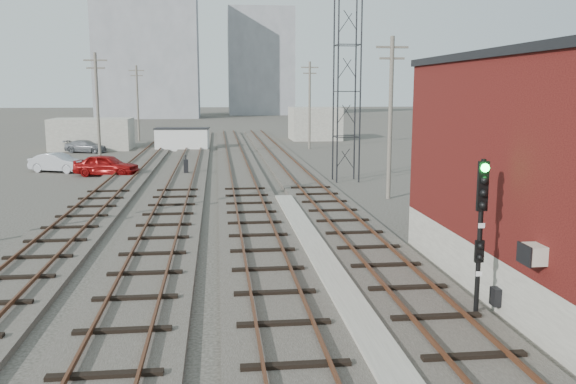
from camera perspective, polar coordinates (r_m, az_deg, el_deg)
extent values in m
plane|color=#282621|center=(65.55, -3.90, 4.16)|extent=(320.00, 320.00, 0.00)
cube|color=#332D28|center=(44.94, 0.58, 1.86)|extent=(3.20, 90.00, 0.20)
cube|color=#4C2816|center=(44.83, -0.33, 2.14)|extent=(0.07, 90.00, 0.12)
cube|color=#4C2816|center=(45.01, 1.49, 2.16)|extent=(0.07, 90.00, 0.12)
cube|color=#332D28|center=(44.62, -4.52, 1.77)|extent=(3.20, 90.00, 0.20)
cube|color=#4C2816|center=(44.57, -5.45, 2.05)|extent=(0.07, 90.00, 0.12)
cube|color=#4C2816|center=(44.62, -3.60, 2.08)|extent=(0.07, 90.00, 0.12)
cube|color=#332D28|center=(44.66, -9.66, 1.67)|extent=(3.20, 90.00, 0.20)
cube|color=#4C2816|center=(44.67, -10.58, 1.95)|extent=(0.07, 90.00, 0.12)
cube|color=#4C2816|center=(44.60, -8.74, 1.99)|extent=(0.07, 90.00, 0.12)
cube|color=#332D28|center=(45.05, -14.74, 1.56)|extent=(3.20, 90.00, 0.20)
cube|color=#4C2816|center=(45.13, -15.66, 1.83)|extent=(0.07, 90.00, 0.12)
cube|color=#4C2816|center=(44.93, -13.85, 1.87)|extent=(0.07, 90.00, 0.12)
cube|color=gray|center=(20.41, 3.83, -7.46)|extent=(0.90, 28.00, 0.26)
cube|color=gray|center=(20.88, 24.27, -6.14)|extent=(6.00, 12.00, 1.50)
cube|color=#5A1915|center=(20.27, 24.95, 3.45)|extent=(6.00, 12.00, 5.50)
cube|color=beige|center=(15.59, 21.94, -5.41)|extent=(0.45, 0.62, 0.45)
cube|color=black|center=(17.83, 18.85, -9.25)|extent=(0.20, 0.35, 0.50)
cylinder|color=black|center=(40.24, 4.71, 11.50)|extent=(0.10, 0.10, 15.00)
cylinder|color=black|center=(40.56, 6.83, 11.45)|extent=(0.10, 0.10, 15.00)
cylinder|color=black|center=(41.71, 4.30, 11.43)|extent=(0.10, 0.10, 15.00)
cylinder|color=black|center=(42.02, 6.35, 11.38)|extent=(0.10, 0.10, 15.00)
cylinder|color=#595147|center=(51.09, -17.37, 7.30)|extent=(0.24, 0.24, 9.00)
cube|color=#595147|center=(51.12, -17.59, 11.67)|extent=(1.80, 0.12, 0.12)
cube|color=#595147|center=(51.10, -17.56, 11.00)|extent=(1.40, 0.12, 0.12)
cylinder|color=#595147|center=(75.80, -13.89, 8.03)|extent=(0.24, 0.24, 9.00)
cube|color=#595147|center=(75.82, -14.01, 10.98)|extent=(1.80, 0.12, 0.12)
cube|color=#595147|center=(75.80, -13.99, 10.53)|extent=(1.40, 0.12, 0.12)
cylinder|color=#595147|center=(34.59, 9.55, 6.76)|extent=(0.24, 0.24, 9.00)
cube|color=#595147|center=(34.63, 9.73, 13.22)|extent=(1.80, 0.12, 0.12)
cube|color=#595147|center=(34.59, 9.70, 12.22)|extent=(1.40, 0.12, 0.12)
cylinder|color=#595147|center=(63.94, 2.03, 8.08)|extent=(0.24, 0.24, 9.00)
cube|color=#595147|center=(63.96, 2.05, 11.58)|extent=(1.80, 0.12, 0.12)
cube|color=#595147|center=(63.94, 2.05, 11.04)|extent=(1.40, 0.12, 0.12)
cube|color=gray|center=(141.27, -12.99, 12.88)|extent=(22.00, 14.00, 30.00)
cube|color=gray|center=(155.74, -2.58, 12.04)|extent=(16.00, 12.00, 26.00)
cube|color=gray|center=(66.61, -17.85, 5.19)|extent=(8.00, 5.00, 3.20)
cube|color=gray|center=(76.27, 2.53, 6.43)|extent=(6.00, 6.00, 4.00)
cube|color=gray|center=(17.41, 17.13, -11.19)|extent=(0.40, 0.40, 0.10)
cylinder|color=black|center=(16.79, 17.48, -4.41)|extent=(0.13, 0.13, 4.34)
cube|color=black|center=(16.50, 17.76, 0.52)|extent=(0.28, 0.10, 1.30)
sphere|color=#0CE533|center=(16.35, 17.97, 2.16)|extent=(0.22, 0.22, 0.22)
sphere|color=black|center=(16.39, 17.92, 1.03)|extent=(0.22, 0.22, 0.22)
sphere|color=black|center=(16.44, 17.86, -0.09)|extent=(0.22, 0.22, 0.22)
sphere|color=black|center=(16.49, 17.80, -1.20)|extent=(0.22, 0.22, 0.22)
cube|color=black|center=(16.84, 17.46, -5.32)|extent=(0.24, 0.09, 0.60)
cube|color=white|center=(16.63, 17.67, -3.02)|extent=(0.17, 0.02, 0.13)
cube|color=white|center=(16.95, 17.44, -7.32)|extent=(0.17, 0.02, 0.13)
cube|color=black|center=(44.51, -9.53, 2.34)|extent=(0.32, 0.32, 1.06)
cylinder|color=black|center=(44.43, -9.55, 3.22)|extent=(0.08, 0.08, 0.32)
cube|color=silver|center=(63.39, -9.86, 4.86)|extent=(5.44, 2.60, 2.20)
cube|color=black|center=(63.31, -9.89, 5.89)|extent=(5.63, 2.79, 0.11)
imported|color=maroon|center=(45.55, -16.63, 2.43)|extent=(4.90, 2.91, 1.56)
imported|color=#ADAEB5|center=(48.87, -20.73, 2.58)|extent=(4.56, 3.01, 1.42)
imported|color=slate|center=(63.36, -18.38, 4.07)|extent=(4.53, 2.96, 1.22)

